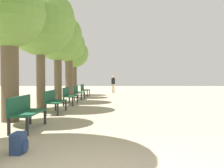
# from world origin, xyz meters

# --- Properties ---
(bench_row_1) EXTENTS (0.54, 1.60, 0.91)m
(bench_row_1) POSITION_xyz_m (-2.07, 3.63, 0.53)
(bench_row_1) COLOR #195138
(bench_row_1) RESTS_ON ground_plane
(bench_row_2) EXTENTS (0.54, 1.60, 0.91)m
(bench_row_2) POSITION_xyz_m (-2.07, 6.80, 0.53)
(bench_row_2) COLOR #195138
(bench_row_2) RESTS_ON ground_plane
(bench_row_3) EXTENTS (0.54, 1.60, 0.91)m
(bench_row_3) POSITION_xyz_m (-2.07, 9.97, 0.53)
(bench_row_3) COLOR #195138
(bench_row_3) RESTS_ON ground_plane
(bench_row_4) EXTENTS (0.54, 1.60, 0.91)m
(bench_row_4) POSITION_xyz_m (-2.07, 13.15, 0.53)
(bench_row_4) COLOR #195138
(bench_row_4) RESTS_ON ground_plane
(bench_row_5) EXTENTS (0.54, 1.60, 0.91)m
(bench_row_5) POSITION_xyz_m (-2.07, 16.32, 0.53)
(bench_row_5) COLOR #195138
(bench_row_5) RESTS_ON ground_plane
(tree_row_1) EXTENTS (2.28, 2.28, 4.65)m
(tree_row_1) POSITION_xyz_m (-3.01, 4.86, 3.37)
(tree_row_1) COLOR brown
(tree_row_1) RESTS_ON ground_plane
(tree_row_2) EXTENTS (3.13, 3.13, 5.56)m
(tree_row_2) POSITION_xyz_m (-3.01, 8.16, 3.95)
(tree_row_2) COLOR brown
(tree_row_2) RESTS_ON ground_plane
(tree_row_3) EXTENTS (2.87, 2.87, 5.30)m
(tree_row_3) POSITION_xyz_m (-3.01, 11.51, 3.80)
(tree_row_3) COLOR brown
(tree_row_3) RESTS_ON ground_plane
(tree_row_4) EXTENTS (2.36, 2.36, 4.97)m
(tree_row_4) POSITION_xyz_m (-3.01, 14.97, 3.64)
(tree_row_4) COLOR brown
(tree_row_4) RESTS_ON ground_plane
(tree_row_5) EXTENTS (2.28, 2.28, 4.57)m
(tree_row_5) POSITION_xyz_m (-3.01, 17.52, 3.38)
(tree_row_5) COLOR brown
(tree_row_5) RESTS_ON ground_plane
(backpack) EXTENTS (0.25, 0.36, 0.38)m
(backpack) POSITION_xyz_m (-1.40, 1.47, 0.19)
(backpack) COLOR navy
(backpack) RESTS_ON ground_plane
(pedestrian_near) EXTENTS (0.33, 0.29, 1.63)m
(pedestrian_near) POSITION_xyz_m (0.16, 19.82, 0.93)
(pedestrian_near) COLOR beige
(pedestrian_near) RESTS_ON ground_plane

